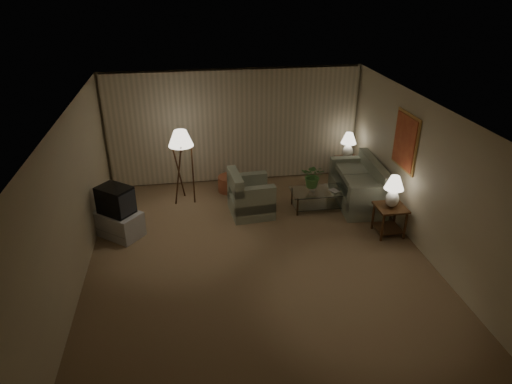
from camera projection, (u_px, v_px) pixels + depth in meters
ground at (258, 256)px, 8.30m from camera, size 7.00×7.00×0.00m
room_shell at (247, 137)px, 8.87m from camera, size 6.04×7.02×2.72m
sofa at (358, 187)px, 10.01m from camera, size 1.84×1.08×0.77m
armchair at (251, 197)px, 9.59m from camera, size 1.03×1.00×0.75m
side_table_near at (390, 215)px, 8.82m from camera, size 0.56×0.56×0.60m
side_table_far at (346, 165)px, 11.07m from camera, size 0.51×0.43×0.60m
table_lamp_near at (394, 189)px, 8.58m from camera, size 0.37×0.37×0.64m
table_lamp_far at (348, 143)px, 10.81m from camera, size 0.37×0.37×0.63m
coffee_table at (319, 196)px, 9.84m from camera, size 1.20×0.65×0.41m
tv_cabinet at (119, 224)px, 8.85m from camera, size 1.40×1.40×0.50m
crt_tv at (115, 200)px, 8.62m from camera, size 1.06×1.06×0.54m
floor_lamp at (183, 165)px, 9.89m from camera, size 0.54×0.54×1.65m
ottoman at (230, 184)px, 10.66m from camera, size 0.60×0.60×0.36m
vase at (312, 188)px, 9.73m from camera, size 0.15×0.15×0.15m
flowers at (313, 173)px, 9.58m from camera, size 0.60×0.57×0.53m
book at (332, 192)px, 9.72m from camera, size 0.23×0.25×0.02m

